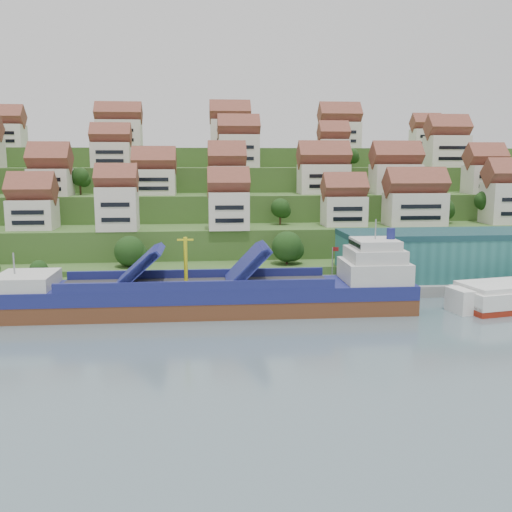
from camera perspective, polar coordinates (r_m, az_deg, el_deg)
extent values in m
plane|color=slate|center=(102.54, -1.05, -5.73)|extent=(300.00, 300.00, 0.00)
cube|color=gray|center=(119.81, 7.96, -3.05)|extent=(180.00, 14.00, 2.20)
cube|color=#2D4C1E|center=(186.49, -3.16, 1.78)|extent=(260.00, 128.00, 4.00)
cube|color=#2D4C1E|center=(191.01, -3.24, 3.02)|extent=(260.00, 118.00, 11.00)
cube|color=#2D4C1E|center=(198.62, -3.34, 4.28)|extent=(260.00, 102.00, 18.00)
cube|color=#2D4C1E|center=(206.31, -3.44, 5.45)|extent=(260.00, 86.00, 25.00)
cube|color=#2D4C1E|center=(215.10, -3.54, 6.41)|extent=(260.00, 68.00, 31.00)
cube|color=silver|center=(144.89, -21.39, 3.90)|extent=(10.34, 8.57, 6.94)
cube|color=silver|center=(135.83, -13.68, 4.61)|extent=(9.15, 7.03, 10.03)
cube|color=silver|center=(134.40, -2.75, 4.55)|extent=(9.34, 7.62, 8.76)
cube|color=silver|center=(143.60, 8.78, 4.47)|extent=(10.26, 7.73, 7.28)
cube|color=silver|center=(148.32, 15.58, 4.55)|extent=(14.42, 8.26, 8.11)
cube|color=silver|center=(160.59, 24.02, 4.83)|extent=(12.55, 8.31, 10.38)
cube|color=silver|center=(157.97, -19.83, 6.95)|extent=(10.10, 8.98, 6.95)
cube|color=silver|center=(155.51, -10.10, 7.29)|extent=(11.05, 7.90, 6.75)
cube|color=silver|center=(152.04, -2.92, 7.54)|extent=(9.49, 8.56, 7.64)
cube|color=silver|center=(159.33, 6.75, 7.65)|extent=(13.45, 8.36, 8.01)
cube|color=silver|center=(161.46, 13.77, 7.47)|extent=(12.81, 8.18, 8.04)
cube|color=silver|center=(171.38, 21.85, 7.12)|extent=(9.90, 8.04, 7.78)
cube|color=silver|center=(170.04, -14.25, 9.74)|extent=(10.86, 7.30, 7.11)
cube|color=silver|center=(169.28, -1.74, 10.42)|extent=(11.66, 7.79, 9.44)
cube|color=silver|center=(173.69, 7.71, 10.12)|extent=(8.51, 7.14, 8.23)
cube|color=silver|center=(186.76, 18.51, 9.86)|extent=(12.16, 8.47, 9.50)
cube|color=silver|center=(197.81, -23.84, 10.90)|extent=(11.90, 8.03, 7.14)
cube|color=silver|center=(188.42, -13.52, 11.76)|extent=(13.80, 7.51, 8.56)
cube|color=silver|center=(185.90, -2.60, 12.08)|extent=(12.33, 8.15, 8.82)
cube|color=silver|center=(194.42, 8.32, 11.82)|extent=(13.01, 8.73, 8.41)
cube|color=silver|center=(206.91, 16.61, 11.14)|extent=(9.59, 7.05, 6.64)
ellipsoid|color=#1C3F15|center=(127.65, 3.12, 0.95)|extent=(6.89, 6.89, 6.89)
ellipsoid|color=#1C3F15|center=(127.38, -12.52, 0.47)|extent=(6.72, 6.72, 6.72)
ellipsoid|color=#1C3F15|center=(155.46, 18.22, 4.51)|extent=(5.60, 5.60, 5.60)
ellipsoid|color=#1C3F15|center=(160.02, 21.85, 5.17)|extent=(5.09, 5.09, 5.09)
ellipsoid|color=#1C3F15|center=(144.20, 2.44, 4.83)|extent=(4.83, 4.83, 4.83)
ellipsoid|color=#1C3F15|center=(164.40, -21.65, 6.91)|extent=(6.02, 6.02, 6.02)
ellipsoid|color=#1C3F15|center=(159.86, -17.21, 7.58)|extent=(4.86, 4.86, 4.86)
ellipsoid|color=#1C3F15|center=(179.65, 8.11, 10.27)|extent=(5.73, 5.73, 5.73)
ellipsoid|color=#1C3F15|center=(178.73, 9.53, 9.86)|extent=(4.51, 4.51, 4.51)
ellipsoid|color=#1C3F15|center=(124.08, -20.90, -1.23)|extent=(3.65, 3.65, 3.65)
cube|color=#276B67|center=(131.69, 21.48, 0.21)|extent=(60.00, 15.00, 10.00)
cylinder|color=gray|center=(113.58, 7.63, -1.11)|extent=(0.16, 0.16, 8.00)
cube|color=maroon|center=(113.12, 7.96, 0.69)|extent=(1.20, 0.05, 0.80)
cube|color=brown|center=(102.92, -4.83, -5.13)|extent=(73.98, 12.15, 4.73)
cube|color=navy|center=(102.19, -4.86, -3.46)|extent=(73.98, 12.26, 2.46)
cube|color=beige|center=(106.37, -21.97, -2.30)|extent=(9.58, 10.90, 2.46)
cube|color=#262628|center=(101.94, -5.93, -2.80)|extent=(47.45, 10.16, 0.28)
cube|color=navy|center=(102.03, -11.82, -1.10)|extent=(7.20, 10.53, 6.55)
cube|color=navy|center=(101.51, -1.15, -0.95)|extent=(6.85, 10.53, 6.92)
cylinder|color=yellow|center=(101.20, -7.05, -0.51)|extent=(0.67, 0.67, 8.52)
cube|color=beige|center=(106.00, 11.73, -1.48)|extent=(11.48, 10.92, 3.79)
cube|color=beige|center=(105.48, 11.79, 0.13)|extent=(9.57, 9.76, 2.37)
cube|color=beige|center=(105.18, 11.82, 1.20)|extent=(7.67, 8.60, 1.70)
cylinder|color=navy|center=(105.80, 13.33, 2.18)|extent=(1.53, 1.53, 2.08)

